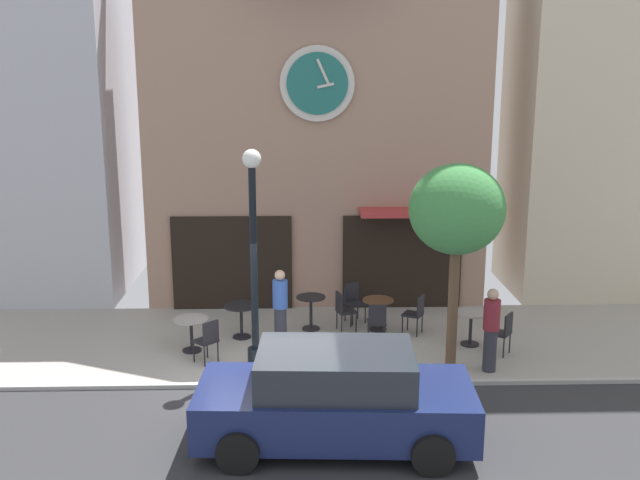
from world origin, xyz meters
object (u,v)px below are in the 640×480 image
at_px(cafe_table_center_left, 311,307).
at_px(pedestrian_blue, 280,307).
at_px(street_tree, 457,211).
at_px(cafe_chair_left_end, 343,308).
at_px(cafe_table_center, 191,328).
at_px(cafe_table_rightmost, 241,314).
at_px(parked_car_navy, 335,398).
at_px(street_lamp, 254,259).
at_px(cafe_table_leftmost, 471,322).
at_px(cafe_chair_outer, 416,311).
at_px(cafe_chair_facing_street, 377,320).
at_px(pedestrian_maroon, 491,329).
at_px(cafe_chair_near_lamp, 208,338).
at_px(cafe_table_near_curb, 378,308).
at_px(cafe_chair_near_tree, 504,330).
at_px(cafe_chair_mid_row, 354,299).

bearing_deg(cafe_table_center_left, pedestrian_blue, -123.79).
bearing_deg(street_tree, cafe_chair_left_end, 131.35).
bearing_deg(cafe_table_center, cafe_table_rightmost, 37.96).
relative_size(street_tree, parked_car_navy, 0.93).
xyz_separation_m(street_lamp, cafe_table_rightmost, (-0.40, 1.55, -1.65)).
xyz_separation_m(cafe_table_rightmost, cafe_table_leftmost, (4.91, -0.57, -0.03)).
xyz_separation_m(cafe_chair_outer, parked_car_navy, (-2.02, -4.77, 0.23)).
height_order(cafe_chair_facing_street, pedestrian_maroon, pedestrian_maroon).
distance_m(cafe_table_center, pedestrian_maroon, 6.08).
xyz_separation_m(cafe_chair_near_lamp, pedestrian_maroon, (5.52, -0.53, 0.33)).
xyz_separation_m(cafe_chair_near_lamp, parked_car_navy, (2.38, -3.26, 0.23)).
bearing_deg(cafe_table_near_curb, cafe_table_leftmost, -26.90).
xyz_separation_m(cafe_table_rightmost, cafe_chair_near_tree, (5.45, -1.14, -0.01)).
relative_size(cafe_chair_facing_street, cafe_chair_near_tree, 1.00).
relative_size(street_lamp, parked_car_navy, 0.98).
relative_size(cafe_table_center_left, cafe_chair_near_tree, 0.86).
distance_m(street_lamp, cafe_table_rightmost, 2.29).
xyz_separation_m(cafe_chair_left_end, cafe_chair_outer, (1.60, -0.25, 0.00)).
relative_size(cafe_table_center_left, cafe_table_leftmost, 1.06).
distance_m(street_lamp, parked_car_navy, 3.72).
xyz_separation_m(cafe_chair_facing_street, cafe_chair_near_tree, (2.53, -0.70, 0.00)).
bearing_deg(cafe_chair_near_tree, parked_car_navy, -135.73).
height_order(cafe_chair_near_tree, pedestrian_blue, pedestrian_blue).
bearing_deg(cafe_chair_left_end, pedestrian_blue, -148.06).
bearing_deg(cafe_chair_outer, cafe_table_center, -169.93).
xyz_separation_m(cafe_table_rightmost, cafe_chair_outer, (3.85, 0.09, -0.01)).
relative_size(street_tree, cafe_chair_near_lamp, 4.52).
height_order(cafe_table_center, parked_car_navy, parked_car_navy).
bearing_deg(parked_car_navy, cafe_chair_near_lamp, 126.14).
relative_size(street_tree, cafe_chair_outer, 4.52).
relative_size(cafe_table_near_curb, pedestrian_maroon, 0.43).
bearing_deg(cafe_chair_near_lamp, pedestrian_blue, 32.50).
distance_m(cafe_table_rightmost, pedestrian_maroon, 5.35).
relative_size(cafe_table_center, parked_car_navy, 0.17).
bearing_deg(cafe_chair_facing_street, cafe_table_near_curb, 82.43).
bearing_deg(cafe_table_rightmost, cafe_table_center, -142.04).
height_order(cafe_chair_facing_street, cafe_chair_mid_row, same).
xyz_separation_m(cafe_chair_left_end, cafe_chair_mid_row, (0.28, 0.64, 0.00)).
relative_size(cafe_chair_mid_row, parked_car_navy, 0.21).
relative_size(cafe_table_near_curb, parked_car_navy, 0.16).
relative_size(cafe_table_rightmost, pedestrian_blue, 0.45).
bearing_deg(parked_car_navy, cafe_table_near_curb, 76.57).
distance_m(cafe_chair_near_tree, cafe_chair_near_lamp, 6.01).
bearing_deg(cafe_chair_near_lamp, cafe_table_rightmost, 68.70).
distance_m(cafe_table_near_curb, pedestrian_blue, 2.37).
bearing_deg(cafe_chair_left_end, cafe_chair_mid_row, 66.34).
bearing_deg(cafe_table_center, cafe_table_leftmost, 1.84).
xyz_separation_m(street_tree, cafe_chair_facing_street, (-1.30, 1.45, -2.64)).
distance_m(cafe_chair_near_lamp, cafe_chair_left_end, 3.31).
height_order(cafe_table_near_curb, pedestrian_maroon, pedestrian_maroon).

